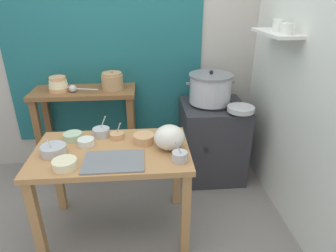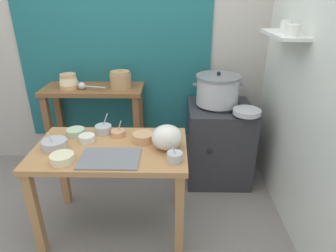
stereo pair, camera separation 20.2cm
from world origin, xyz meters
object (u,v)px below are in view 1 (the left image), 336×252
Objects in this scene: prep_bowl_5 at (101,132)px; bowl_stack_enamel at (58,85)px; serving_tray at (114,161)px; prep_bowl_3 at (86,142)px; plastic_bag at (169,137)px; prep_bowl_0 at (54,149)px; prep_bowl_2 at (117,135)px; stove_block at (211,140)px; clay_pot at (112,81)px; steamer_pot at (210,88)px; prep_bowl_4 at (73,136)px; prep_bowl_1 at (144,138)px; ladle at (74,89)px; back_shelf_table at (86,112)px; prep_table at (113,163)px; prep_bowl_6 at (180,156)px; wide_pan at (241,109)px; prep_bowl_7 at (65,164)px.

bowl_stack_enamel is at bearing 126.36° from prep_bowl_5.
prep_bowl_3 is (-0.22, 0.25, 0.02)m from serving_tray.
serving_tray is 1.82× the size of plastic_bag.
prep_bowl_0 is 0.46m from prep_bowl_2.
prep_bowl_2 is (-0.88, -0.55, 0.36)m from stove_block.
bowl_stack_enamel is 1.28m from plastic_bag.
bowl_stack_enamel is (-0.49, -0.03, -0.01)m from clay_pot.
clay_pot is 1.66× the size of prep_bowl_3.
steamer_pot is 0.89m from plastic_bag.
serving_tray is at bearing -48.71° from prep_bowl_3.
clay_pot is at bearing 85.69° from prep_bowl_5.
clay_pot is 0.75m from prep_bowl_4.
clay_pot is at bearing 110.10° from prep_bowl_1.
ladle is at bearing 98.52° from prep_bowl_4.
back_shelf_table is 0.67m from prep_bowl_5.
prep_bowl_6 is (0.46, -0.19, 0.15)m from prep_table.
prep_bowl_3 reaches higher than prep_table.
clay_pot is at bearing 172.22° from stove_block.
prep_table is 0.22m from prep_bowl_2.
wide_pan is at bearing 32.25° from serving_tray.
prep_bowl_2 is at bearing 140.31° from prep_bowl_6.
stove_block reaches higher than serving_tray.
back_shelf_table is 0.68m from prep_bowl_4.
prep_bowl_4 is at bearing 94.55° from prep_bowl_7.
clay_pot is 0.82m from prep_bowl_3.
prep_bowl_1 is (-0.86, -0.41, -0.05)m from wide_pan.
prep_bowl_2 is at bearing 26.36° from prep_bowl_0.
prep_bowl_3 is (-0.14, -0.78, -0.23)m from clay_pot.
serving_tray is 0.44m from prep_bowl_6.
serving_tray is at bearing -127.56° from prep_bowl_1.
prep_bowl_1 is at bearing -22.97° from prep_bowl_5.
ladle reaches higher than plastic_bag.
steamer_pot is at bearing 40.94° from prep_table.
stove_block is 2.87× the size of ladle.
prep_bowl_0 is at bearing -89.63° from ladle.
steamer_pot reaches higher than prep_bowl_2.
clay_pot is 1.28× the size of prep_bowl_1.
prep_bowl_3 is (-0.21, -0.10, 0.00)m from prep_bowl_2.
prep_bowl_2 is (0.35, -0.68, 0.07)m from back_shelf_table.
prep_bowl_6 is (0.86, -0.97, -0.18)m from ladle.
prep_bowl_6 reaches higher than prep_bowl_7.
bowl_stack_enamel reaches higher than prep_bowl_3.
prep_bowl_2 is (0.08, -0.68, -0.23)m from clay_pot.
stove_block is at bearing 26.48° from prep_bowl_5.
prep_table is 0.25m from prep_bowl_3.
serving_tray is at bearing 8.13° from prep_bowl_7.
stove_block is at bearing 38.67° from prep_bowl_7.
bowl_stack_enamel reaches higher than ladle.
plastic_bag reaches higher than serving_tray.
plastic_bag is 0.18m from prep_bowl_6.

